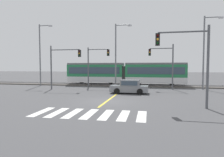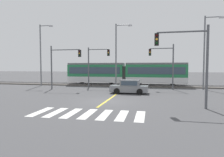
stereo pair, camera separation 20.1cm
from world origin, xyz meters
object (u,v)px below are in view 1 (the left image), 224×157
light_rail_tram (125,73)px  traffic_light_far_left (95,61)px  traffic_light_mid_left (61,61)px  traffic_light_far_right (164,60)px  traffic_light_near_right (189,54)px  street_lamp_centre (117,52)px  sedan_crossing (129,87)px  street_lamp_west (41,52)px  street_lamp_east (205,48)px

light_rail_tram → traffic_light_far_left: traffic_light_far_left is taller
traffic_light_mid_left → traffic_light_far_right: size_ratio=0.97×
traffic_light_near_right → street_lamp_centre: size_ratio=0.65×
light_rail_tram → traffic_light_far_right: size_ratio=3.10×
light_rail_tram → traffic_light_far_right: traffic_light_far_right is taller
light_rail_tram → traffic_light_near_right: 17.61m
sedan_crossing → street_lamp_west: 16.65m
street_lamp_east → traffic_light_near_right: bearing=-107.5°
traffic_light_far_left → street_lamp_east: size_ratio=0.61×
traffic_light_near_right → traffic_light_mid_left: size_ratio=1.03×
traffic_light_far_right → street_lamp_west: street_lamp_west is taller
sedan_crossing → traffic_light_far_left: bearing=136.0°
sedan_crossing → street_lamp_west: bearing=157.3°
light_rail_tram → street_lamp_east: size_ratio=1.93×
light_rail_tram → sedan_crossing: bearing=-78.3°
traffic_light_far_left → traffic_light_near_right: bearing=-49.3°
traffic_light_mid_left → street_lamp_west: 7.24m
sedan_crossing → street_lamp_west: size_ratio=0.44×
traffic_light_far_left → street_lamp_west: size_ratio=0.60×
traffic_light_near_right → traffic_light_mid_left: bearing=148.0°
light_rail_tram → street_lamp_east: 11.99m
traffic_light_far_left → street_lamp_centre: street_lamp_centre is taller
traffic_light_near_right → street_lamp_east: bearing=72.5°
traffic_light_mid_left → street_lamp_east: (18.42, 3.99, 1.60)m
street_lamp_east → street_lamp_west: bearing=179.2°
street_lamp_centre → traffic_light_far_left: bearing=-167.5°
light_rail_tram → street_lamp_centre: size_ratio=2.02×
light_rail_tram → street_lamp_west: (-12.90, -2.74, 3.35)m
traffic_light_mid_left → street_lamp_centre: bearing=32.9°
traffic_light_near_right → street_lamp_east: (4.07, 12.95, 1.46)m
traffic_light_far_left → traffic_light_near_right: traffic_light_near_right is taller
traffic_light_mid_left → street_lamp_west: bearing=142.1°
traffic_light_far_right → street_lamp_west: bearing=176.4°
light_rail_tram → traffic_light_far_left: size_ratio=3.19×
street_lamp_east → traffic_light_mid_left: bearing=-167.8°
traffic_light_far_left → traffic_light_far_right: 9.67m
traffic_light_mid_left → street_lamp_east: bearing=12.2°
traffic_light_mid_left → traffic_light_far_right: traffic_light_far_right is taller
sedan_crossing → traffic_light_far_left: traffic_light_far_left is taller
sedan_crossing → street_lamp_centre: 8.00m
street_lamp_east → traffic_light_far_right: bearing=-170.9°
traffic_light_near_right → street_lamp_east: street_lamp_east is taller
street_lamp_centre → traffic_light_near_right: bearing=-59.8°
traffic_light_mid_left → traffic_light_far_right: 13.58m
traffic_light_far_right → street_lamp_centre: street_lamp_centre is taller
traffic_light_far_right → street_lamp_centre: bearing=170.2°
light_rail_tram → street_lamp_centre: street_lamp_centre is taller
light_rail_tram → traffic_light_far_right: 7.30m
light_rail_tram → traffic_light_far_right: (5.88, -3.93, 1.82)m
traffic_light_far_left → street_lamp_east: (14.88, 0.38, 1.53)m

